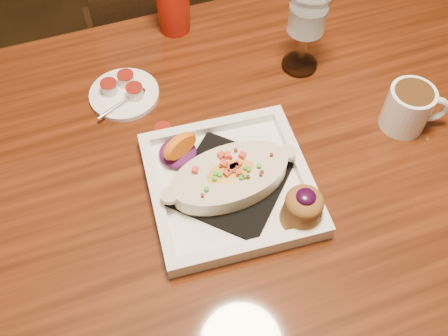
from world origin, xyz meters
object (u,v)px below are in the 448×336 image
object	(u,v)px
table	(257,192)
chair_far	(171,41)
plate	(237,183)
saucer	(124,92)
red_tumbler	(173,4)
goblet	(308,15)
coffee_mug	(410,107)

from	to	relation	value
table	chair_far	distance (m)	0.65
chair_far	plate	distance (m)	0.73
saucer	table	bearing A→B (deg)	-51.32
red_tumbler	goblet	bearing A→B (deg)	-43.59
chair_far	red_tumbler	size ratio (longest dim) A/B	7.49
goblet	red_tumbler	distance (m)	0.29
chair_far	saucer	world-z (taller)	chair_far
plate	goblet	xyz separation A→B (m)	(0.22, 0.24, 0.10)
table	red_tumbler	bearing A→B (deg)	95.61
table	goblet	size ratio (longest dim) A/B	8.37
coffee_mug	red_tumbler	size ratio (longest dim) A/B	0.89
table	saucer	xyz separation A→B (m)	(-0.19, 0.23, 0.11)
plate	saucer	distance (m)	0.30
plate	goblet	distance (m)	0.34
plate	coffee_mug	size ratio (longest dim) A/B	2.55
plate	red_tumbler	distance (m)	0.43
red_tumbler	saucer	bearing A→B (deg)	-133.57
chair_far	goblet	xyz separation A→B (m)	(0.16, -0.43, 0.37)
table	plate	size ratio (longest dim) A/B	5.31
chair_far	goblet	world-z (taller)	same
goblet	red_tumbler	size ratio (longest dim) A/B	1.44
red_tumbler	table	bearing A→B (deg)	-84.39
table	chair_far	bearing A→B (deg)	90.00
chair_far	saucer	xyz separation A→B (m)	(-0.19, -0.40, 0.25)
chair_far	goblet	distance (m)	0.59
coffee_mug	table	bearing A→B (deg)	-159.49
table	saucer	bearing A→B (deg)	128.68
chair_far	plate	xyz separation A→B (m)	(-0.06, -0.67, 0.27)
goblet	red_tumbler	xyz separation A→B (m)	(-0.20, 0.19, -0.06)
plate	chair_far	bearing A→B (deg)	89.59
table	saucer	size ratio (longest dim) A/B	11.29
goblet	table	bearing A→B (deg)	-130.16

